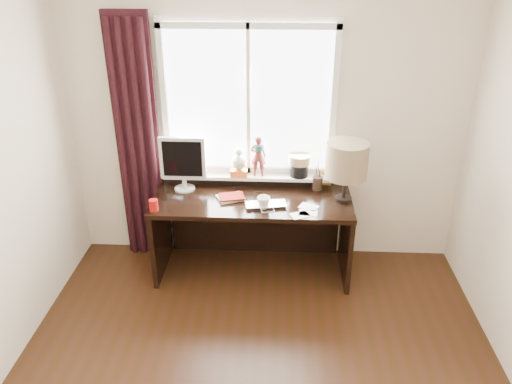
# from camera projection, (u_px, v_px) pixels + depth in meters

# --- Properties ---
(wall_back) EXTENTS (3.50, 0.00, 2.60)m
(wall_back) POSITION_uv_depth(u_px,v_px,m) (266.00, 123.00, 4.36)
(wall_back) COLOR beige
(wall_back) RESTS_ON ground
(laptop) EXTENTS (0.37, 0.27, 0.03)m
(laptop) POSITION_uv_depth(u_px,v_px,m) (266.00, 205.00, 4.15)
(laptop) COLOR silver
(laptop) RESTS_ON desk
(mug) EXTENTS (0.15, 0.15, 0.11)m
(mug) POSITION_uv_depth(u_px,v_px,m) (264.00, 202.00, 4.10)
(mug) COLOR white
(mug) RESTS_ON desk
(red_cup) EXTENTS (0.07, 0.07, 0.10)m
(red_cup) POSITION_uv_depth(u_px,v_px,m) (154.00, 205.00, 4.07)
(red_cup) COLOR #A4100B
(red_cup) RESTS_ON desk
(window) EXTENTS (1.52, 0.20, 1.40)m
(window) POSITION_uv_depth(u_px,v_px,m) (250.00, 124.00, 4.32)
(window) COLOR white
(window) RESTS_ON ground
(curtain) EXTENTS (0.38, 0.09, 2.25)m
(curtain) POSITION_uv_depth(u_px,v_px,m) (138.00, 145.00, 4.41)
(curtain) COLOR black
(curtain) RESTS_ON floor
(desk) EXTENTS (1.70, 0.70, 0.75)m
(desk) POSITION_uv_depth(u_px,v_px,m) (253.00, 217.00, 4.48)
(desk) COLOR black
(desk) RESTS_ON floor
(monitor) EXTENTS (0.40, 0.18, 0.49)m
(monitor) POSITION_uv_depth(u_px,v_px,m) (183.00, 161.00, 4.31)
(monitor) COLOR beige
(monitor) RESTS_ON desk
(notebook_stack) EXTENTS (0.27, 0.23, 0.03)m
(notebook_stack) POSITION_uv_depth(u_px,v_px,m) (231.00, 197.00, 4.26)
(notebook_stack) COLOR beige
(notebook_stack) RESTS_ON desk
(brush_holder) EXTENTS (0.09, 0.09, 0.25)m
(brush_holder) POSITION_uv_depth(u_px,v_px,m) (318.00, 183.00, 4.41)
(brush_holder) COLOR black
(brush_holder) RESTS_ON desk
(icon_frame) EXTENTS (0.10, 0.03, 0.13)m
(icon_frame) POSITION_uv_depth(u_px,v_px,m) (326.00, 178.00, 4.49)
(icon_frame) COLOR gold
(icon_frame) RESTS_ON desk
(table_lamp) EXTENTS (0.35, 0.35, 0.52)m
(table_lamp) POSITION_uv_depth(u_px,v_px,m) (347.00, 161.00, 4.09)
(table_lamp) COLOR black
(table_lamp) RESTS_ON desk
(loose_papers) EXTENTS (0.26, 0.31, 0.00)m
(loose_papers) POSITION_uv_depth(u_px,v_px,m) (306.00, 211.00, 4.07)
(loose_papers) COLOR white
(loose_papers) RESTS_ON desk
(desk_cables) EXTENTS (0.33, 0.32, 0.01)m
(desk_cables) POSITION_uv_depth(u_px,v_px,m) (272.00, 201.00, 4.23)
(desk_cables) COLOR black
(desk_cables) RESTS_ON desk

